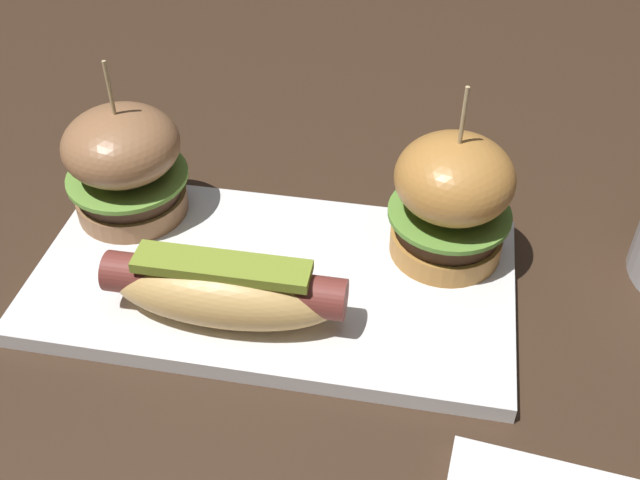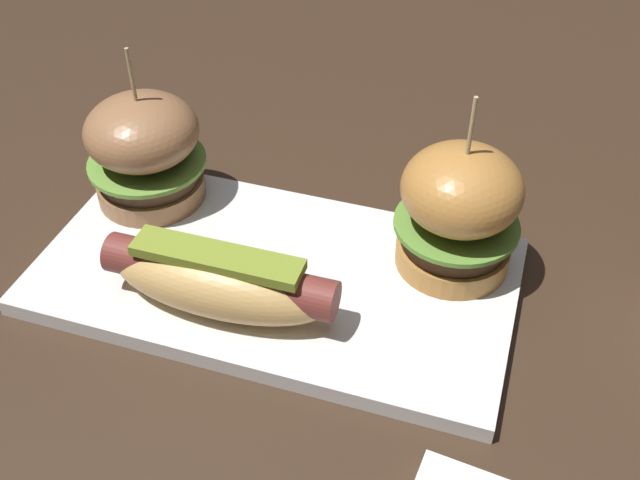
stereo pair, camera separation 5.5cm
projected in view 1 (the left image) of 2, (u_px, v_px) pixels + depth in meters
ground_plane at (274, 286)px, 0.59m from camera, size 3.00×3.00×0.00m
platter_main at (274, 280)px, 0.59m from camera, size 0.37×0.20×0.01m
hot_dog at (224, 289)px, 0.53m from camera, size 0.17×0.06×0.05m
slider_left at (125, 163)px, 0.61m from camera, size 0.10×0.10×0.14m
slider_right at (452, 198)px, 0.57m from camera, size 0.10×0.10×0.15m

